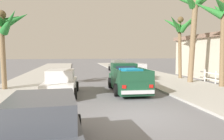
{
  "coord_description": "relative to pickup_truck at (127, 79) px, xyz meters",
  "views": [
    {
      "loc": [
        -2.62,
        -8.25,
        2.57
      ],
      "look_at": [
        0.36,
        8.34,
        1.2
      ],
      "focal_mm": 34.61,
      "sensor_mm": 36.0,
      "label": 1
    }
  ],
  "objects": [
    {
      "name": "sidewalk_left",
      "position": [
        -6.55,
        6.43,
        -0.75
      ],
      "size": [
        5.28,
        60.0,
        0.12
      ],
      "primitive_type": "cube",
      "color": "#B2AFA8",
      "rests_on": "ground"
    },
    {
      "name": "palm_tree_left_mid",
      "position": [
        6.58,
        5.49,
        4.14
      ],
      "size": [
        3.54,
        4.13,
        6.06
      ],
      "color": "brown",
      "rests_on": "ground"
    },
    {
      "name": "palm_tree_left_fore",
      "position": [
        6.04,
        2.33,
        5.24
      ],
      "size": [
        3.95,
        3.77,
        7.68
      ],
      "color": "#846B4C",
      "rests_on": "ground"
    },
    {
      "name": "car_right_mid",
      "position": [
        2.27,
        6.01,
        -0.1
      ],
      "size": [
        2.21,
        4.34,
        1.54
      ],
      "color": "silver",
      "rests_on": "ground"
    },
    {
      "name": "pickup_truck",
      "position": [
        0.0,
        0.0,
        0.0
      ],
      "size": [
        2.39,
        5.29,
        1.8
      ],
      "color": "#19472D",
      "rests_on": "ground"
    },
    {
      "name": "palm_tree_right_fore",
      "position": [
        -8.06,
        1.48,
        3.63
      ],
      "size": [
        3.44,
        3.59,
        5.39
      ],
      "color": "#846B4C",
      "rests_on": "ground"
    },
    {
      "name": "palm_tree_right_back",
      "position": [
        6.97,
        0.14,
        4.44
      ],
      "size": [
        3.55,
        3.54,
        6.47
      ],
      "color": "brown",
      "rests_on": "ground"
    },
    {
      "name": "curb_left",
      "position": [
        -5.31,
        6.43,
        -0.76
      ],
      "size": [
        0.16,
        60.0,
        0.1
      ],
      "primitive_type": "cube",
      "color": "silver",
      "rests_on": "ground"
    },
    {
      "name": "curb_right",
      "position": [
        3.5,
        6.43,
        -0.76
      ],
      "size": [
        0.16,
        60.0,
        0.1
      ],
      "primitive_type": "cube",
      "color": "silver",
      "rests_on": "ground"
    },
    {
      "name": "car_left_mid",
      "position": [
        -4.28,
        -8.5,
        -0.1
      ],
      "size": [
        2.19,
        4.33,
        1.54
      ],
      "color": "#474C56",
      "rests_on": "ground"
    },
    {
      "name": "ground_plane",
      "position": [
        -0.91,
        -5.57,
        -0.81
      ],
      "size": [
        160.0,
        160.0,
        0.0
      ],
      "primitive_type": "plane",
      "color": "slate"
    },
    {
      "name": "car_right_near",
      "position": [
        2.49,
        15.09,
        -0.1
      ],
      "size": [
        2.16,
        4.32,
        1.54
      ],
      "color": "slate",
      "rests_on": "ground"
    },
    {
      "name": "sidewalk_right",
      "position": [
        4.74,
        6.43,
        -0.75
      ],
      "size": [
        5.28,
        60.0,
        0.12
      ],
      "primitive_type": "cube",
      "color": "#B2AFA8",
      "rests_on": "ground"
    },
    {
      "name": "car_left_near",
      "position": [
        -4.29,
        -0.56,
        -0.1
      ],
      "size": [
        2.2,
        4.34,
        1.54
      ],
      "color": "silver",
      "rests_on": "ground"
    }
  ]
}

